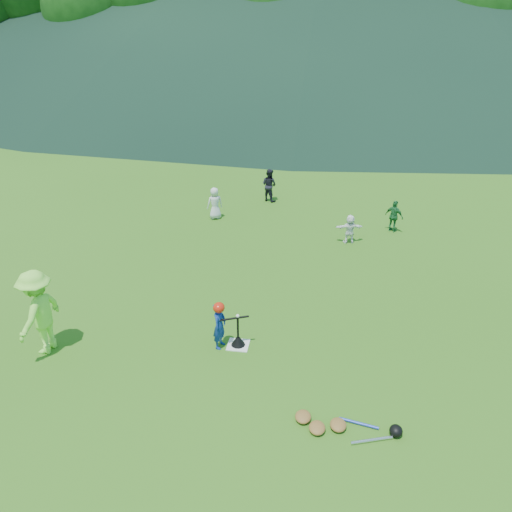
{
  "coord_description": "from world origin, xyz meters",
  "views": [
    {
      "loc": [
        1.68,
        -8.49,
        6.35
      ],
      "look_at": [
        0.0,
        2.5,
        0.9
      ],
      "focal_mm": 35.0,
      "sensor_mm": 36.0,
      "label": 1
    }
  ],
  "objects": [
    {
      "name": "batter_child",
      "position": [
        -0.37,
        -0.09,
        0.52
      ],
      "size": [
        0.33,
        0.42,
        1.04
      ],
      "primitive_type": "imported",
      "rotation": [
        0.0,
        0.0,
        1.35
      ],
      "color": "navy",
      "rests_on": "ground"
    },
    {
      "name": "outfield_fence",
      "position": [
        0.0,
        28.0,
        0.7
      ],
      "size": [
        70.07,
        0.08,
        1.33
      ],
      "color": "gray",
      "rests_on": "ground"
    },
    {
      "name": "home_plate",
      "position": [
        0.0,
        0.0,
        0.01
      ],
      "size": [
        0.45,
        0.45,
        0.02
      ],
      "primitive_type": "cube",
      "color": "silver",
      "rests_on": "ground"
    },
    {
      "name": "fielder_b",
      "position": [
        -0.51,
        9.06,
        0.61
      ],
      "size": [
        0.74,
        0.68,
        1.21
      ],
      "primitive_type": "imported",
      "rotation": [
        0.0,
        0.0,
        2.64
      ],
      "color": "black",
      "rests_on": "ground"
    },
    {
      "name": "fielder_c",
      "position": [
        3.79,
        6.77,
        0.52
      ],
      "size": [
        0.65,
        0.53,
        1.03
      ],
      "primitive_type": "imported",
      "rotation": [
        0.0,
        0.0,
        2.58
      ],
      "color": "#1F6831",
      "rests_on": "ground"
    },
    {
      "name": "batter_gear",
      "position": [
        -0.34,
        -0.08,
        0.94
      ],
      "size": [
        0.72,
        0.31,
        0.4
      ],
      "color": "red",
      "rests_on": "ground"
    },
    {
      "name": "adult_coach",
      "position": [
        -3.92,
        -0.75,
        0.92
      ],
      "size": [
        0.8,
        1.25,
        1.84
      ],
      "primitive_type": "imported",
      "rotation": [
        0.0,
        0.0,
        -1.68
      ],
      "color": "#92F247",
      "rests_on": "ground"
    },
    {
      "name": "equipment_pile",
      "position": [
        2.1,
        -2.05,
        0.07
      ],
      "size": [
        1.8,
        0.63,
        0.19
      ],
      "color": "olive",
      "rests_on": "ground"
    },
    {
      "name": "batting_tee",
      "position": [
        0.0,
        0.0,
        0.13
      ],
      "size": [
        0.3,
        0.3,
        0.68
      ],
      "color": "black",
      "rests_on": "home_plate"
    },
    {
      "name": "baseball",
      "position": [
        0.0,
        0.0,
        0.74
      ],
      "size": [
        0.08,
        0.08,
        0.08
      ],
      "primitive_type": "sphere",
      "color": "white",
      "rests_on": "batting_tee"
    },
    {
      "name": "fielder_d",
      "position": [
        2.39,
        5.69,
        0.45
      ],
      "size": [
        0.87,
        0.45,
        0.9
      ],
      "primitive_type": "imported",
      "rotation": [
        0.0,
        0.0,
        3.37
      ],
      "color": "white",
      "rests_on": "ground"
    },
    {
      "name": "ground",
      "position": [
        0.0,
        0.0,
        0.0
      ],
      "size": [
        120.0,
        120.0,
        0.0
      ],
      "primitive_type": "plane",
      "color": "#2F6316",
      "rests_on": "ground"
    },
    {
      "name": "fielder_a",
      "position": [
        -2.1,
        7.01,
        0.54
      ],
      "size": [
        0.63,
        0.57,
        1.09
      ],
      "primitive_type": "imported",
      "rotation": [
        0.0,
        0.0,
        3.67
      ],
      "color": "silver",
      "rests_on": "ground"
    }
  ]
}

